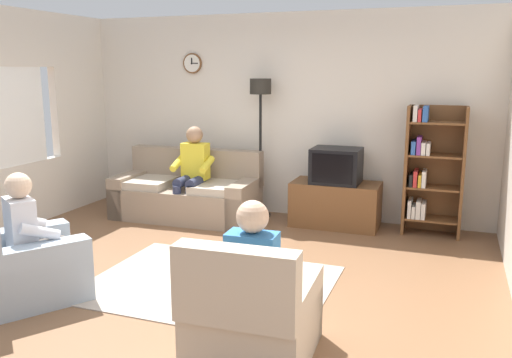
{
  "coord_description": "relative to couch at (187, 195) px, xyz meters",
  "views": [
    {
      "loc": [
        2.22,
        -4.3,
        1.96
      ],
      "look_at": [
        0.39,
        0.63,
        0.89
      ],
      "focal_mm": 37.56,
      "sensor_mm": 36.0,
      "label": 1
    }
  ],
  "objects": [
    {
      "name": "floor_lamp",
      "position": [
        0.9,
        0.4,
        1.14
      ],
      "size": [
        0.28,
        0.28,
        1.85
      ],
      "color": "black",
      "rests_on": "ground_plane"
    },
    {
      "name": "back_wall_assembly",
      "position": [
        1.08,
        0.71,
        1.04
      ],
      "size": [
        6.2,
        0.17,
        2.7
      ],
      "color": "silver",
      "rests_on": "ground_plane"
    },
    {
      "name": "tv_stand",
      "position": [
        1.96,
        0.3,
        -0.03
      ],
      "size": [
        1.1,
        0.56,
        0.57
      ],
      "color": "brown",
      "rests_on": "ground_plane"
    },
    {
      "name": "bookshelf",
      "position": [
        3.07,
        0.37,
        0.48
      ],
      "size": [
        0.68,
        0.36,
        1.55
      ],
      "color": "brown",
      "rests_on": "ground_plane"
    },
    {
      "name": "couch",
      "position": [
        0.0,
        0.0,
        0.0
      ],
      "size": [
        1.93,
        0.94,
        0.9
      ],
      "color": "gray",
      "rests_on": "ground_plane"
    },
    {
      "name": "person_in_left_armchair",
      "position": [
        -0.04,
        -2.76,
        0.29
      ],
      "size": [
        0.61,
        0.64,
        1.12
      ],
      "color": "silver",
      "rests_on": "ground_plane"
    },
    {
      "name": "person_on_couch",
      "position": [
        0.14,
        -0.11,
        0.39
      ],
      "size": [
        0.52,
        0.54,
        1.24
      ],
      "color": "yellow",
      "rests_on": "ground_plane"
    },
    {
      "name": "ground_plane",
      "position": [
        1.08,
        -1.95,
        -0.31
      ],
      "size": [
        12.0,
        12.0,
        0.0
      ],
      "primitive_type": "plane",
      "color": "brown"
    },
    {
      "name": "person_in_right_armchair",
      "position": [
        2.1,
        -2.97,
        0.29
      ],
      "size": [
        0.52,
        0.55,
        1.12
      ],
      "color": "#3372B2",
      "rests_on": "ground_plane"
    },
    {
      "name": "tv",
      "position": [
        1.96,
        0.28,
        0.47
      ],
      "size": [
        0.6,
        0.49,
        0.44
      ],
      "color": "black",
      "rests_on": "tv_stand"
    },
    {
      "name": "armchair_near_window",
      "position": [
        -0.09,
        -2.84,
        -0.02
      ],
      "size": [
        1.15,
        1.17,
        0.9
      ],
      "color": "#9EADBC",
      "rests_on": "ground_plane"
    },
    {
      "name": "area_rug",
      "position": [
        1.27,
        -2.0,
        -0.31
      ],
      "size": [
        2.2,
        1.7,
        0.01
      ],
      "primitive_type": "cube",
      "color": "#AD9E8E",
      "rests_on": "ground_plane"
    },
    {
      "name": "armchair_near_bookshelf",
      "position": [
        2.1,
        -3.06,
        -0.02
      ],
      "size": [
        0.84,
        0.91,
        0.9
      ],
      "color": "#BCAD99",
      "rests_on": "ground_plane"
    }
  ]
}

